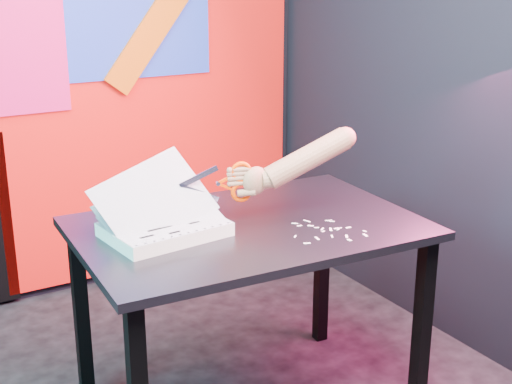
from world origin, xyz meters
TOP-DOWN VIEW (x-y plane):
  - room at (0.00, 0.00)m, footprint 3.01×3.01m
  - backdrop at (0.06, 1.46)m, footprint 2.88×0.05m
  - work_table at (0.43, 0.10)m, footprint 1.22×0.85m
  - printout_stack at (0.13, 0.15)m, footprint 0.44×0.31m
  - scissors at (0.40, 0.14)m, footprint 0.25×0.08m
  - hand_forearm at (0.62, 0.07)m, footprint 0.44×0.18m
  - paper_clippings at (0.63, -0.10)m, footprint 0.25×0.25m

SIDE VIEW (x-z plane):
  - work_table at x=0.43m, z-range 0.28..1.03m
  - paper_clippings at x=0.63m, z-range 0.75..0.75m
  - printout_stack at x=0.13m, z-range 0.64..0.92m
  - scissors at x=0.40m, z-range 0.82..0.97m
  - backdrop at x=0.06m, z-range -0.08..2.00m
  - hand_forearm at x=0.62m, z-range 0.84..1.07m
  - room at x=0.00m, z-range 0.00..2.71m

